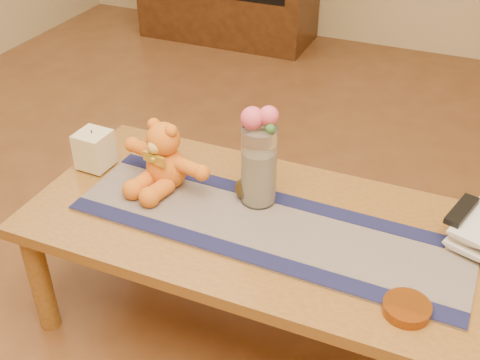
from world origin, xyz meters
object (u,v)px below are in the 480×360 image
at_px(tv_remote, 462,210).
at_px(amber_dish, 407,308).
at_px(bronze_ball, 246,188).
at_px(book_bottom, 458,229).
at_px(pillar_candle, 94,149).
at_px(teddy_bear, 166,155).
at_px(glass_vase, 259,166).

height_order(tv_remote, amber_dish, tv_remote).
distance_m(bronze_ball, book_bottom, 0.65).
distance_m(pillar_candle, tv_remote, 1.20).
height_order(teddy_bear, book_bottom, teddy_bear).
height_order(pillar_candle, glass_vase, glass_vase).
relative_size(book_bottom, amber_dish, 1.82).
relative_size(glass_vase, amber_dish, 2.12).
xyz_separation_m(pillar_candle, tv_remote, (1.19, 0.11, 0.01)).
distance_m(glass_vase, book_bottom, 0.62).
xyz_separation_m(pillar_candle, glass_vase, (0.59, 0.03, 0.07)).
height_order(book_bottom, amber_dish, amber_dish).
relative_size(teddy_bear, book_bottom, 1.44).
bearing_deg(glass_vase, teddy_bear, -175.14).
height_order(glass_vase, bronze_ball, glass_vase).
relative_size(teddy_bear, pillar_candle, 2.53).
xyz_separation_m(book_bottom, amber_dish, (-0.08, -0.39, 0.00)).
bearing_deg(amber_dish, bronze_ball, 152.71).
relative_size(glass_vase, book_bottom, 1.17).
relative_size(bronze_ball, tv_remote, 0.44).
xyz_separation_m(tv_remote, amber_dish, (-0.08, -0.38, -0.07)).
bearing_deg(bronze_ball, amber_dish, -27.29).
bearing_deg(pillar_candle, amber_dish, -13.36).
height_order(pillar_candle, book_bottom, pillar_candle).
bearing_deg(book_bottom, bronze_ball, -158.56).
relative_size(glass_vase, bronze_ball, 3.70).
bearing_deg(bronze_ball, book_bottom, 8.57).
bearing_deg(tv_remote, glass_vase, -156.03).
bearing_deg(book_bottom, teddy_bear, -159.57).
xyz_separation_m(pillar_candle, book_bottom, (1.19, 0.12, -0.06)).
bearing_deg(book_bottom, amber_dish, -89.24).
distance_m(book_bottom, amber_dish, 0.40).
distance_m(teddy_bear, glass_vase, 0.31).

